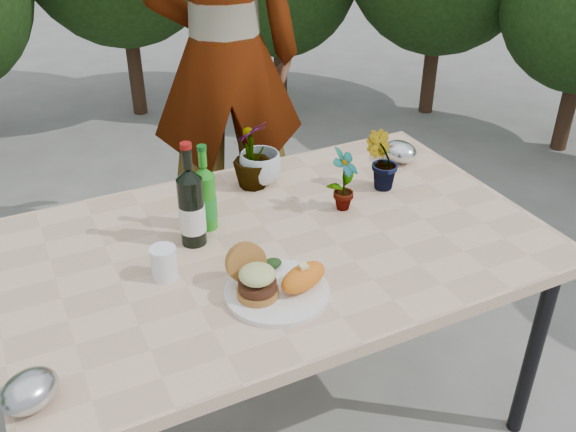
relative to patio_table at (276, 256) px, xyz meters
name	(u,v)px	position (x,y,z in m)	size (l,w,h in m)	color
ground	(278,413)	(0.00, 0.00, -0.69)	(80.00, 80.00, 0.00)	slate
patio_table	(276,256)	(0.00, 0.00, 0.00)	(1.60, 1.00, 0.75)	#DAB391
dinner_plate	(277,292)	(-0.11, -0.23, 0.06)	(0.28, 0.28, 0.01)	white
burger_stack	(254,277)	(-0.16, -0.21, 0.12)	(0.11, 0.16, 0.11)	#B7722D
sweet_potato	(303,277)	(-0.04, -0.25, 0.10)	(0.15, 0.08, 0.06)	orange
grilled_veg	(268,265)	(-0.09, -0.14, 0.09)	(0.08, 0.05, 0.03)	olive
wine_bottle	(191,208)	(-0.22, 0.10, 0.18)	(0.08, 0.08, 0.32)	black
sparkling_water	(206,198)	(-0.16, 0.16, 0.16)	(0.07, 0.07, 0.28)	#1F901A
plastic_cup	(164,263)	(-0.35, -0.03, 0.10)	(0.07, 0.07, 0.10)	white
seedling_left	(344,180)	(0.27, 0.07, 0.16)	(0.11, 0.08, 0.21)	#25521C
seedling_mid	(382,161)	(0.46, 0.14, 0.16)	(0.11, 0.09, 0.20)	#2B5D20
seedling_right	(252,155)	(0.07, 0.34, 0.17)	(0.13, 0.13, 0.23)	#275B1F
blue_bowl	(260,168)	(0.11, 0.35, 0.11)	(0.14, 0.14, 0.11)	silver
foil_packet_left	(30,391)	(-0.74, -0.34, 0.10)	(0.13, 0.11, 0.08)	#AFB2B6
foil_packet_right	(400,152)	(0.63, 0.28, 0.10)	(0.13, 0.11, 0.08)	silver
person	(224,59)	(0.27, 1.11, 0.26)	(0.69, 0.45, 1.90)	#A76753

